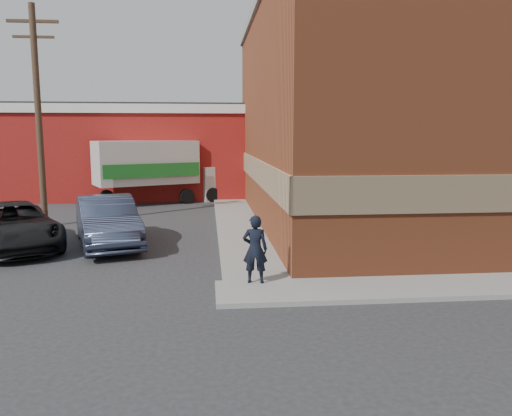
{
  "coord_description": "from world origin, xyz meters",
  "views": [
    {
      "loc": [
        -0.65,
        -12.46,
        3.87
      ],
      "look_at": [
        0.88,
        3.27,
        1.51
      ],
      "focal_mm": 35.0,
      "sensor_mm": 36.0,
      "label": 1
    }
  ],
  "objects_px": {
    "box_truck": "(158,167)",
    "man": "(255,249)",
    "warehouse": "(122,151)",
    "utility_pole": "(38,112)",
    "sedan": "(107,221)",
    "brick_building": "(416,115)",
    "suv_a": "(13,226)"
  },
  "relations": [
    {
      "from": "warehouse",
      "to": "suv_a",
      "type": "height_order",
      "value": "warehouse"
    },
    {
      "from": "man",
      "to": "suv_a",
      "type": "height_order",
      "value": "man"
    },
    {
      "from": "brick_building",
      "to": "suv_a",
      "type": "height_order",
      "value": "brick_building"
    },
    {
      "from": "brick_building",
      "to": "box_truck",
      "type": "relative_size",
      "value": 2.5
    },
    {
      "from": "warehouse",
      "to": "sedan",
      "type": "distance_m",
      "value": 15.25
    },
    {
      "from": "man",
      "to": "brick_building",
      "type": "bearing_deg",
      "value": -121.39
    },
    {
      "from": "brick_building",
      "to": "man",
      "type": "relative_size",
      "value": 10.52
    },
    {
      "from": "warehouse",
      "to": "box_truck",
      "type": "xyz_separation_m",
      "value": [
        2.62,
        -4.34,
        -0.8
      ]
    },
    {
      "from": "sedan",
      "to": "suv_a",
      "type": "bearing_deg",
      "value": 165.95
    },
    {
      "from": "warehouse",
      "to": "utility_pole",
      "type": "distance_m",
      "value": 11.27
    },
    {
      "from": "warehouse",
      "to": "box_truck",
      "type": "bearing_deg",
      "value": -58.83
    },
    {
      "from": "utility_pole",
      "to": "suv_a",
      "type": "bearing_deg",
      "value": -86.41
    },
    {
      "from": "man",
      "to": "sedan",
      "type": "height_order",
      "value": "man"
    },
    {
      "from": "box_truck",
      "to": "warehouse",
      "type": "bearing_deg",
      "value": 96.92
    },
    {
      "from": "man",
      "to": "sedan",
      "type": "xyz_separation_m",
      "value": [
        -4.66,
        5.24,
        -0.13
      ]
    },
    {
      "from": "man",
      "to": "suv_a",
      "type": "xyz_separation_m",
      "value": [
        -7.75,
        5.07,
        -0.21
      ]
    },
    {
      "from": "brick_building",
      "to": "man",
      "type": "xyz_separation_m",
      "value": [
        -7.98,
        -9.25,
        -3.7
      ]
    },
    {
      "from": "box_truck",
      "to": "brick_building",
      "type": "bearing_deg",
      "value": -53.57
    },
    {
      "from": "man",
      "to": "suv_a",
      "type": "distance_m",
      "value": 9.27
    },
    {
      "from": "brick_building",
      "to": "warehouse",
      "type": "bearing_deg",
      "value": 142.8
    },
    {
      "from": "suv_a",
      "to": "box_truck",
      "type": "bearing_deg",
      "value": 42.6
    },
    {
      "from": "utility_pole",
      "to": "sedan",
      "type": "distance_m",
      "value": 6.52
    },
    {
      "from": "sedan",
      "to": "suv_a",
      "type": "relative_size",
      "value": 0.93
    },
    {
      "from": "suv_a",
      "to": "man",
      "type": "bearing_deg",
      "value": -61.0
    },
    {
      "from": "box_truck",
      "to": "man",
      "type": "bearing_deg",
      "value": -100.5
    },
    {
      "from": "warehouse",
      "to": "man",
      "type": "bearing_deg",
      "value": -72.16
    },
    {
      "from": "sedan",
      "to": "suv_a",
      "type": "distance_m",
      "value": 3.1
    },
    {
      "from": "warehouse",
      "to": "suv_a",
      "type": "xyz_separation_m",
      "value": [
        -1.24,
        -15.18,
        -2.03
      ]
    },
    {
      "from": "utility_pole",
      "to": "box_truck",
      "type": "xyz_separation_m",
      "value": [
        4.12,
        6.66,
        -2.73
      ]
    },
    {
      "from": "brick_building",
      "to": "suv_a",
      "type": "distance_m",
      "value": 16.74
    },
    {
      "from": "warehouse",
      "to": "sedan",
      "type": "bearing_deg",
      "value": -82.95
    },
    {
      "from": "brick_building",
      "to": "warehouse",
      "type": "relative_size",
      "value": 1.12
    }
  ]
}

